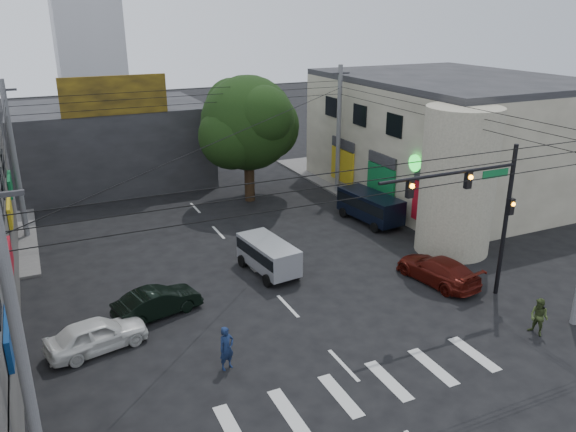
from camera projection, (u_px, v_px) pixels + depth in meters
ground at (308, 327)px, 23.74m from camera, size 160.00×160.00×0.00m
sidewalk_far_right at (404, 173)px, 46.18m from camera, size 16.00×16.00×0.15m
building_right at (449, 138)px, 40.58m from camera, size 14.00×18.00×8.00m
corner_column at (458, 181)px, 30.14m from camera, size 4.00×4.00×8.00m
building_far at (110, 144)px, 43.29m from camera, size 14.00×10.00×6.00m
billboard at (114, 95)px, 37.64m from camera, size 7.00×0.30×2.60m
street_tree at (248, 123)px, 37.94m from camera, size 6.40×6.40×8.70m
traffic_gantry at (480, 201)px, 24.33m from camera, size 7.10×0.35×7.20m
utility_pole_near_left at (20, 347)px, 14.17m from camera, size 0.32×0.32×9.20m
utility_pole_far_left at (15, 162)px, 31.64m from camera, size 0.32×0.32×9.20m
utility_pole_far_right at (339, 131)px, 39.96m from camera, size 0.32×0.32×9.20m
dark_sedan at (157, 302)px, 24.51m from camera, size 3.11×4.46×1.26m
white_compact at (97, 334)px, 21.99m from camera, size 3.15×4.54×1.33m
maroon_sedan at (438, 270)px, 27.52m from camera, size 3.13×5.05×1.31m
silver_minivan at (268, 257)px, 28.46m from camera, size 4.29×2.53×1.69m
navy_van at (370, 208)px, 35.35m from camera, size 5.05×2.82×1.86m
traffic_officer at (227, 348)px, 20.73m from camera, size 0.87×0.78×1.73m
pedestrian_olive at (539, 317)px, 22.96m from camera, size 1.01×0.90×1.61m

